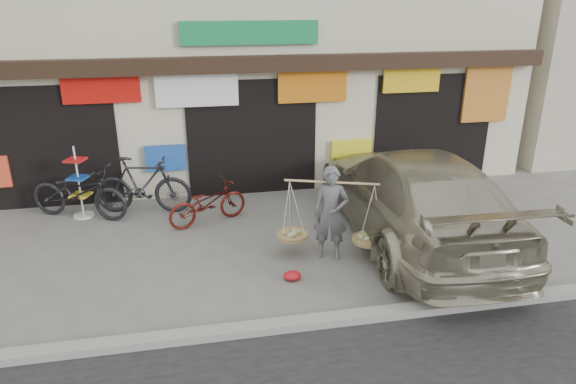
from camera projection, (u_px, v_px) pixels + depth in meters
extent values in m
plane|color=slate|center=(279.00, 260.00, 9.21)|extent=(70.00, 70.00, 0.00)
cube|color=gray|center=(303.00, 323.00, 7.36)|extent=(70.00, 0.25, 0.12)
cube|color=beige|center=(236.00, 33.00, 13.91)|extent=(14.00, 6.00, 7.00)
cube|color=black|center=(251.00, 64.00, 11.19)|extent=(14.00, 0.35, 0.35)
cube|color=black|center=(49.00, 145.00, 11.37)|extent=(3.00, 0.60, 2.70)
cube|color=black|center=(251.00, 135.00, 12.16)|extent=(3.00, 0.60, 2.70)
cube|color=black|center=(428.00, 127.00, 12.96)|extent=(3.00, 0.60, 2.70)
cube|color=red|center=(101.00, 89.00, 10.85)|extent=(1.60, 0.08, 0.60)
cube|color=white|center=(197.00, 91.00, 11.24)|extent=(1.80, 0.08, 0.70)
cube|color=orange|center=(312.00, 87.00, 11.70)|extent=(1.60, 0.08, 0.70)
cube|color=yellow|center=(411.00, 79.00, 12.08)|extent=(1.40, 0.08, 0.60)
cube|color=orange|center=(486.00, 93.00, 12.58)|extent=(1.20, 0.08, 1.40)
cube|color=blue|center=(166.00, 158.00, 11.63)|extent=(0.90, 0.08, 0.60)
cube|color=yellow|center=(351.00, 152.00, 12.45)|extent=(1.00, 0.08, 0.60)
cube|color=#178A49|center=(250.00, 33.00, 11.02)|extent=(3.00, 0.08, 0.50)
imported|color=slate|center=(331.00, 213.00, 9.05)|extent=(0.72, 0.59, 1.71)
cylinder|color=tan|center=(332.00, 182.00, 8.84)|extent=(1.57, 0.57, 0.04)
cylinder|color=#AA8851|center=(292.00, 235.00, 9.31)|extent=(0.56, 0.56, 0.07)
ellipsoid|color=#A5BF66|center=(292.00, 232.00, 9.29)|extent=(0.39, 0.39, 0.10)
cylinder|color=#AA8851|center=(368.00, 240.00, 9.13)|extent=(0.56, 0.56, 0.07)
ellipsoid|color=#A5BF66|center=(368.00, 237.00, 9.11)|extent=(0.39, 0.39, 0.10)
imported|color=black|center=(79.00, 192.00, 10.80)|extent=(2.31, 1.56, 1.15)
imported|color=black|center=(143.00, 185.00, 11.05)|extent=(2.18, 1.00, 1.27)
imported|color=#56150E|center=(208.00, 203.00, 10.58)|extent=(1.81, 1.22, 0.90)
imported|color=#B0A78D|center=(413.00, 195.00, 9.85)|extent=(2.61, 6.10, 1.75)
cube|color=black|center=(366.00, 165.00, 12.61)|extent=(1.70, 0.14, 0.45)
cube|color=silver|center=(365.00, 168.00, 12.71)|extent=(0.45, 0.03, 0.12)
cylinder|color=silver|center=(84.00, 215.00, 11.06)|extent=(0.43, 0.43, 0.04)
cylinder|color=silver|center=(79.00, 182.00, 10.79)|extent=(0.04, 0.04, 1.56)
cube|color=yellow|center=(81.00, 195.00, 10.89)|extent=(0.47, 0.47, 0.04)
cube|color=#194CB2|center=(78.00, 178.00, 10.75)|extent=(0.47, 0.47, 0.04)
cube|color=red|center=(75.00, 160.00, 10.61)|extent=(0.47, 0.47, 0.04)
ellipsoid|color=red|center=(292.00, 276.00, 8.58)|extent=(0.31, 0.25, 0.14)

